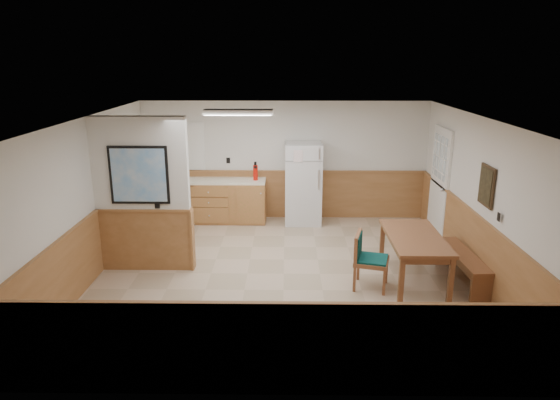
{
  "coord_description": "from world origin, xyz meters",
  "views": [
    {
      "loc": [
        0.04,
        -7.4,
        3.36
      ],
      "look_at": [
        -0.07,
        0.4,
        1.12
      ],
      "focal_mm": 32.0,
      "sensor_mm": 36.0,
      "label": 1
    }
  ],
  "objects_px": {
    "refrigerator": "(303,183)",
    "dining_chair": "(365,256)",
    "soap_bottle": "(175,174)",
    "dining_bench": "(463,260)",
    "dining_table": "(415,242)",
    "fire_extinguisher": "(255,172)"
  },
  "relations": [
    {
      "from": "dining_chair",
      "to": "soap_bottle",
      "type": "bearing_deg",
      "value": 153.54
    },
    {
      "from": "dining_chair",
      "to": "dining_bench",
      "type": "bearing_deg",
      "value": 23.44
    },
    {
      "from": "refrigerator",
      "to": "dining_table",
      "type": "height_order",
      "value": "refrigerator"
    },
    {
      "from": "refrigerator",
      "to": "dining_chair",
      "type": "xyz_separation_m",
      "value": [
        0.84,
        -3.07,
        -0.35
      ]
    },
    {
      "from": "dining_chair",
      "to": "soap_bottle",
      "type": "height_order",
      "value": "soap_bottle"
    },
    {
      "from": "dining_bench",
      "to": "refrigerator",
      "type": "bearing_deg",
      "value": 127.16
    },
    {
      "from": "dining_chair",
      "to": "fire_extinguisher",
      "type": "xyz_separation_m",
      "value": [
        -1.83,
        3.11,
        0.58
      ]
    },
    {
      "from": "dining_table",
      "to": "fire_extinguisher",
      "type": "relative_size",
      "value": 4.18
    },
    {
      "from": "dining_table",
      "to": "dining_chair",
      "type": "bearing_deg",
      "value": -165.53
    },
    {
      "from": "dining_bench",
      "to": "fire_extinguisher",
      "type": "height_order",
      "value": "fire_extinguisher"
    },
    {
      "from": "dining_chair",
      "to": "soap_bottle",
      "type": "relative_size",
      "value": 3.39
    },
    {
      "from": "refrigerator",
      "to": "dining_chair",
      "type": "bearing_deg",
      "value": -74.82
    },
    {
      "from": "refrigerator",
      "to": "dining_bench",
      "type": "distance_m",
      "value": 3.75
    },
    {
      "from": "refrigerator",
      "to": "dining_bench",
      "type": "relative_size",
      "value": 1.11
    },
    {
      "from": "dining_table",
      "to": "dining_chair",
      "type": "distance_m",
      "value": 0.81
    },
    {
      "from": "dining_bench",
      "to": "dining_table",
      "type": "bearing_deg",
      "value": 179.18
    },
    {
      "from": "dining_table",
      "to": "refrigerator",
      "type": "bearing_deg",
      "value": 119.51
    },
    {
      "from": "dining_bench",
      "to": "soap_bottle",
      "type": "xyz_separation_m",
      "value": [
        -5.06,
        2.9,
        0.68
      ]
    },
    {
      "from": "dining_table",
      "to": "soap_bottle",
      "type": "xyz_separation_m",
      "value": [
        -4.28,
        2.93,
        0.37
      ]
    },
    {
      "from": "dining_bench",
      "to": "dining_chair",
      "type": "height_order",
      "value": "dining_chair"
    },
    {
      "from": "dining_bench",
      "to": "soap_bottle",
      "type": "bearing_deg",
      "value": 147.3
    },
    {
      "from": "dining_chair",
      "to": "fire_extinguisher",
      "type": "relative_size",
      "value": 2.19
    }
  ]
}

